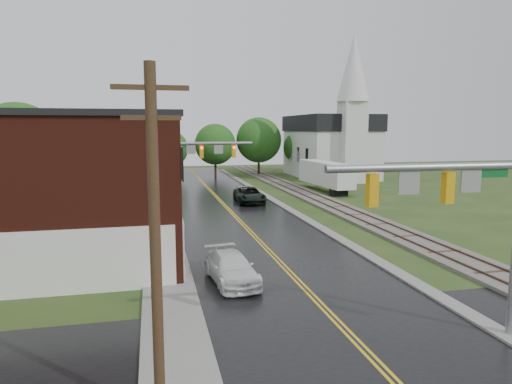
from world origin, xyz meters
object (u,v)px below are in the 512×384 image
object	(u,v)px
church	(333,139)
traffic_signal_near	(467,203)
pickup_white	(231,268)
sedan_silver	(244,193)
brick_building	(44,190)
tree_left_e	(134,150)
utility_pole_c	(151,152)
utility_pole_a	(155,241)
semi_trailer	(326,174)
tree_left_b	(20,148)
tree_left_c	(83,156)
traffic_signal_far	(193,158)
utility_pole_b	(152,167)
suv_dark	(249,195)

from	to	relation	value
church	traffic_signal_near	world-z (taller)	church
pickup_white	sedan_silver	bearing A→B (deg)	71.44
brick_building	tree_left_e	xyz separation A→B (m)	(3.64, 30.90, 0.66)
sedan_silver	traffic_signal_near	bearing A→B (deg)	-88.26
sedan_silver	utility_pole_c	bearing A→B (deg)	141.28
sedan_silver	utility_pole_a	bearing A→B (deg)	-104.26
brick_building	tree_left_e	world-z (taller)	brick_building
church	semi_trailer	bearing A→B (deg)	-115.07
utility_pole_c	semi_trailer	world-z (taller)	utility_pole_c
traffic_signal_near	tree_left_e	xyz separation A→B (m)	(-12.32, 43.90, -0.16)
tree_left_b	pickup_white	world-z (taller)	tree_left_b
tree_left_c	pickup_white	bearing A→B (deg)	-70.40
tree_left_b	pickup_white	bearing A→B (deg)	-56.22
church	utility_pole_c	world-z (taller)	church
traffic_signal_far	tree_left_c	distance (m)	16.56
utility_pole_c	tree_left_b	distance (m)	16.42
tree_left_e	pickup_white	xyz separation A→B (m)	(5.65, -35.90, -4.11)
church	utility_pole_c	size ratio (longest dim) A/B	2.22
tree_left_e	semi_trailer	xyz separation A→B (m)	(22.12, -6.53, -2.71)
utility_pole_b	semi_trailer	world-z (taller)	utility_pole_b
traffic_signal_far	utility_pole_a	bearing A→B (deg)	-97.03
traffic_signal_far	tree_left_c	bearing A→B (deg)	128.82
tree_left_c	utility_pole_c	bearing A→B (deg)	30.20
tree_left_e	semi_trailer	world-z (taller)	tree_left_e
utility_pole_b	tree_left_c	xyz separation A→B (m)	(-7.05, 17.90, -0.21)
tree_left_b	tree_left_e	xyz separation A→B (m)	(9.00, 14.00, -0.90)
brick_building	utility_pole_a	size ratio (longest dim) A/B	1.59
utility_pole_b	sedan_silver	xyz separation A→B (m)	(9.57, 14.17, -4.11)
tree_left_e	sedan_silver	distance (m)	15.73
utility_pole_a	tree_left_b	size ratio (longest dim) A/B	0.93
semi_trailer	brick_building	bearing A→B (deg)	-136.59
traffic_signal_far	utility_pole_a	xyz separation A→B (m)	(-3.33, -27.00, -0.25)
tree_left_c	pickup_white	distance (m)	31.97
suv_dark	pickup_white	xyz separation A→B (m)	(-5.88, -23.16, -0.08)
traffic_signal_far	church	bearing A→B (deg)	48.73
traffic_signal_far	suv_dark	world-z (taller)	traffic_signal_far
tree_left_b	semi_trailer	distance (m)	32.21
utility_pole_b	suv_dark	world-z (taller)	utility_pole_b
traffic_signal_far	tree_left_e	world-z (taller)	tree_left_e
traffic_signal_near	utility_pole_a	xyz separation A→B (m)	(-10.27, -2.00, -0.25)
traffic_signal_far	suv_dark	distance (m)	9.66
utility_pole_c	semi_trailer	distance (m)	20.77
traffic_signal_far	pickup_white	size ratio (longest dim) A/B	1.52
utility_pole_c	tree_left_b	world-z (taller)	tree_left_b
tree_left_b	tree_left_e	size ratio (longest dim) A/B	1.19
church	brick_building	bearing A→B (deg)	-129.98
pickup_white	semi_trailer	distance (m)	33.70
church	pickup_white	xyz separation A→B (m)	(-23.20, -43.74, -5.14)
traffic_signal_far	utility_pole_c	bearing A→B (deg)	101.09
traffic_signal_near	utility_pole_c	world-z (taller)	utility_pole_c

